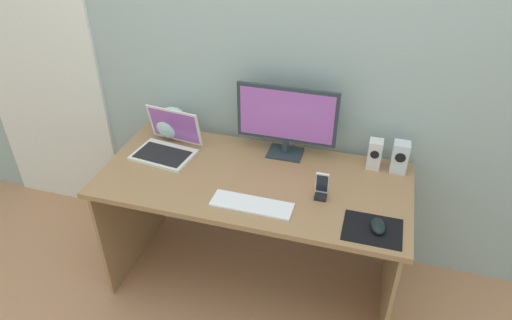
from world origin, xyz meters
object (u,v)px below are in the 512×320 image
(monitor, at_px, (287,119))
(speaker_near_monitor, at_px, (375,154))
(laptop, at_px, (167,145))
(mouse, at_px, (378,226))
(phone_in_dock, at_px, (322,189))
(speaker_right, at_px, (400,157))
(keyboard_external, at_px, (252,205))
(fishbowl, at_px, (172,123))

(monitor, bearing_deg, speaker_near_monitor, 0.81)
(laptop, xyz_separation_m, mouse, (1.12, -0.31, -0.03))
(laptop, bearing_deg, phone_in_dock, -10.54)
(speaker_right, distance_m, keyboard_external, 0.79)
(fishbowl, relative_size, keyboard_external, 0.48)
(monitor, distance_m, mouse, 0.72)
(laptop, bearing_deg, keyboard_external, -28.62)
(speaker_right, bearing_deg, monitor, -179.37)
(speaker_near_monitor, height_order, mouse, speaker_near_monitor)
(speaker_right, relative_size, laptop, 0.48)
(speaker_near_monitor, bearing_deg, fishbowl, -179.97)
(monitor, distance_m, keyboard_external, 0.51)
(laptop, relative_size, keyboard_external, 0.90)
(monitor, bearing_deg, phone_in_dock, -52.29)
(mouse, bearing_deg, speaker_near_monitor, 86.43)
(monitor, relative_size, speaker_near_monitor, 3.35)
(mouse, height_order, phone_in_dock, phone_in_dock)
(monitor, height_order, fishbowl, monitor)
(laptop, distance_m, phone_in_dock, 0.86)
(mouse, bearing_deg, keyboard_external, 169.09)
(keyboard_external, bearing_deg, mouse, -0.10)
(keyboard_external, relative_size, phone_in_dock, 2.70)
(keyboard_external, xyz_separation_m, phone_in_dock, (0.29, 0.15, 0.04))
(speaker_right, bearing_deg, mouse, -98.00)
(speaker_right, bearing_deg, fishbowl, -179.98)
(fishbowl, height_order, keyboard_external, fishbowl)
(monitor, height_order, speaker_near_monitor, monitor)
(keyboard_external, distance_m, phone_in_dock, 0.33)
(speaker_right, xyz_separation_m, mouse, (-0.07, -0.48, -0.06))
(monitor, relative_size, keyboard_external, 1.38)
(fishbowl, relative_size, mouse, 1.80)
(speaker_right, distance_m, mouse, 0.48)
(speaker_near_monitor, distance_m, fishbowl, 1.11)
(speaker_near_monitor, xyz_separation_m, fishbowl, (-1.11, -0.00, 0.01))
(speaker_right, bearing_deg, keyboard_external, -143.22)
(mouse, bearing_deg, monitor, 127.32)
(laptop, height_order, phone_in_dock, laptop)
(mouse, relative_size, phone_in_dock, 0.72)
(speaker_right, relative_size, speaker_near_monitor, 1.05)
(fishbowl, relative_size, phone_in_dock, 1.29)
(fishbowl, bearing_deg, laptop, -74.90)
(monitor, height_order, mouse, monitor)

